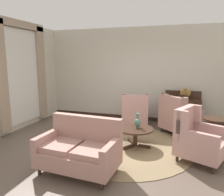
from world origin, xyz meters
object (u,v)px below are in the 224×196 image
Objects in this scene: porcelain_vase at (137,122)px; armchair_beside_settee at (135,112)px; coffee_table at (135,132)px; armchair_far_left at (178,118)px; sideboard at (182,110)px; side_table at (215,130)px; settee at (80,150)px; gramophone at (185,92)px; armchair_foreground_right at (197,139)px.

porcelain_vase is 0.34× the size of armchair_beside_settee.
coffee_table is at bearing -125.74° from porcelain_vase.
armchair_far_left is 0.77m from sideboard.
side_table reaches higher than coffee_table.
settee is at bearing 100.63° from armchair_far_left.
sideboard is (1.72, 3.38, 0.07)m from settee.
side_table is 1.49× the size of gramophone.
armchair_far_left is 0.92m from gramophone.
gramophone is at bearing -62.20° from sideboard.
porcelain_vase is at bearing 54.26° from coffee_table.
armchair_far_left reaches higher than armchair_beside_settee.
porcelain_vase is 1.31m from armchair_foreground_right.
armchair_far_left reaches higher than side_table.
porcelain_vase is at bearing 66.09° from settee.
porcelain_vase is 0.32× the size of sideboard.
porcelain_vase is 0.48× the size of side_table.
sideboard is (1.01, 2.00, 0.12)m from coffee_table.
gramophone is (-0.64, 1.50, 0.62)m from side_table.
gramophone is (1.01, 1.86, 0.47)m from porcelain_vase.
settee is at bearing -143.17° from side_table.
gramophone is (1.38, 0.44, 0.61)m from armchair_beside_settee.
armchair_beside_settee is at bearing -162.37° from gramophone.
armchair_far_left is 1.14m from side_table.
porcelain_vase is at bearing 96.10° from armchair_far_left.
settee is at bearing 141.52° from armchair_foreground_right.
armchair_beside_settee is (-0.37, 1.42, -0.14)m from porcelain_vase.
sideboard reaches higher than armchair_beside_settee.
sideboard is at bearing -171.56° from armchair_beside_settee.
armchair_foreground_right is 0.88× the size of armchair_far_left.
armchair_beside_settee is 2.42m from armchair_foreground_right.
armchair_beside_settee reaches higher than side_table.
armchair_far_left is at bearing 53.87° from coffee_table.
side_table is at bearing -66.54° from sideboard.
settee is 3.79m from gramophone.
sideboard is at bearing 63.28° from coffee_table.
sideboard reaches higher than settee.
armchair_far_left is (0.87, 1.19, -0.14)m from porcelain_vase.
gramophone reaches higher than side_table.
armchair_foreground_right reaches higher than settee.
sideboard reaches higher than porcelain_vase.
gramophone is at bearing -60.05° from armchair_far_left.
side_table is at bearing -5.38° from armchair_foreground_right.
armchair_far_left is at bearing -97.67° from sideboard.
porcelain_vase is 2.17m from gramophone.
sideboard is (0.10, 0.76, 0.04)m from armchair_far_left.
sideboard is (1.34, 0.52, 0.04)m from armchair_beside_settee.
armchair_foreground_right is 1.60m from armchair_far_left.
armchair_beside_settee is at bearing 104.42° from porcelain_vase.
armchair_foreground_right is at bearing -83.04° from sideboard.
coffee_table is 0.78× the size of sideboard.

